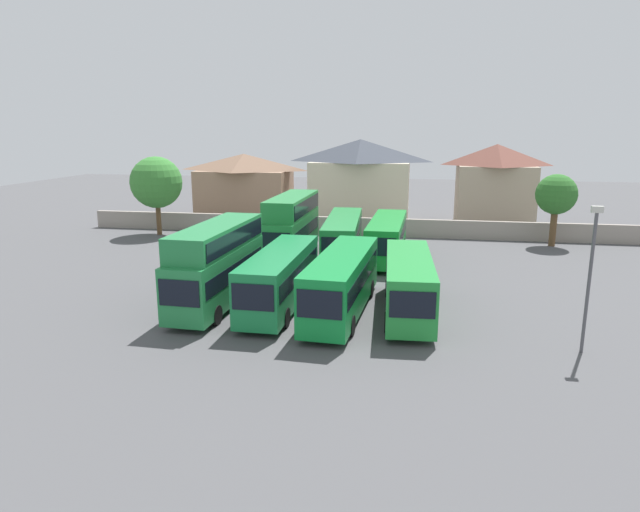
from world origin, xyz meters
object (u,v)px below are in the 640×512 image
object	(u,v)px
bus_1	(217,261)
bus_2	(280,276)
bus_6	(343,235)
lamp_post_lot_edge	(590,272)
bus_4	(409,282)
tree_behind_wall	(556,195)
bus_5	(292,223)
house_terrace_right	(495,184)
house_terrace_centre	(360,180)
bus_3	(342,280)
bus_7	(387,236)
tree_left_of_lot	(156,183)
house_terrace_left	(245,185)

from	to	relation	value
bus_1	bus_2	world-z (taller)	bus_1
bus_6	lamp_post_lot_edge	bearing A→B (deg)	34.85
bus_1	bus_2	size ratio (longest dim) A/B	0.94
lamp_post_lot_edge	bus_1	bearing A→B (deg)	169.00
bus_4	tree_behind_wall	world-z (taller)	tree_behind_wall
bus_5	house_terrace_right	distance (m)	26.59
bus_6	bus_1	bearing A→B (deg)	-25.62
bus_5	lamp_post_lot_edge	bearing A→B (deg)	47.11
bus_6	house_terrace_centre	xyz separation A→B (m)	(-0.48, 18.10, 2.82)
bus_4	house_terrace_centre	size ratio (longest dim) A/B	0.92
house_terrace_centre	lamp_post_lot_edge	distance (m)	38.69
bus_3	bus_4	xyz separation A→B (m)	(3.78, 0.54, -0.08)
house_terrace_right	house_terrace_centre	bearing A→B (deg)	-177.73
bus_4	bus_3	bearing A→B (deg)	-84.76
bus_2	house_terrace_centre	xyz separation A→B (m)	(1.49, 31.74, 2.78)
bus_4	bus_6	bearing A→B (deg)	-160.43
bus_7	tree_behind_wall	size ratio (longest dim) A/B	1.72
bus_6	tree_left_of_lot	size ratio (longest dim) A/B	1.55
house_terrace_centre	lamp_post_lot_edge	size ratio (longest dim) A/B	1.62
bus_1	lamp_post_lot_edge	xyz separation A→B (m)	(19.69, -3.83, 1.21)
bus_5	bus_6	bearing A→B (deg)	94.87
bus_3	house_terrace_centre	bearing A→B (deg)	-172.43
bus_4	tree_behind_wall	bearing A→B (deg)	146.52
house_terrace_right	bus_4	bearing A→B (deg)	-105.14
bus_7	tree_left_of_lot	size ratio (longest dim) A/B	1.44
bus_3	house_terrace_left	world-z (taller)	house_terrace_left
bus_7	house_terrace_right	world-z (taller)	house_terrace_right
bus_3	tree_behind_wall	world-z (taller)	tree_behind_wall
bus_2	bus_6	size ratio (longest dim) A/B	0.89
house_terrace_centre	bus_5	bearing A→B (deg)	-101.61
bus_2	bus_6	world-z (taller)	bus_2
bus_2	bus_4	distance (m)	7.57
bus_6	house_terrace_right	distance (m)	23.66
tree_left_of_lot	tree_behind_wall	size ratio (longest dim) A/B	1.20
bus_7	lamp_post_lot_edge	world-z (taller)	lamp_post_lot_edge
house_terrace_left	tree_left_of_lot	distance (m)	13.55
tree_left_of_lot	bus_4	bearing A→B (deg)	-38.96
bus_2	bus_7	size ratio (longest dim) A/B	0.96
bus_3	bus_4	size ratio (longest dim) A/B	1.09
bus_3	bus_6	distance (m)	14.16
bus_3	tree_left_of_lot	world-z (taller)	tree_left_of_lot
bus_2	house_terrace_right	xyz separation A→B (m)	(16.27, 32.32, 2.54)
bus_1	tree_left_of_lot	world-z (taller)	tree_left_of_lot
bus_4	house_terrace_right	xyz separation A→B (m)	(8.71, 32.18, 2.59)
bus_1	bus_7	xyz separation A→B (m)	(9.35, 14.02, -0.89)
bus_5	house_terrace_left	bearing A→B (deg)	-151.55
tree_left_of_lot	house_terrace_left	bearing A→B (deg)	67.65
bus_1	house_terrace_left	distance (m)	34.44
lamp_post_lot_edge	bus_2	bearing A→B (deg)	165.40
bus_6	lamp_post_lot_edge	distance (m)	22.70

